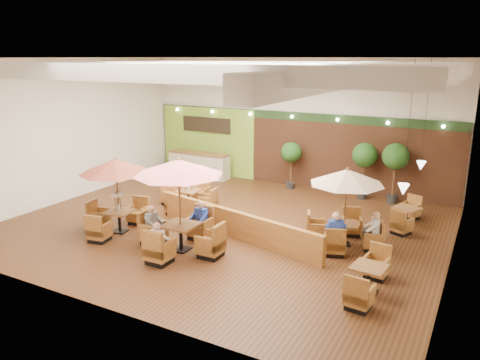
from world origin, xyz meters
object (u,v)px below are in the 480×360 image
Objects in this scene: table_0 at (115,179)px; table_1 at (179,189)px; table_5 at (406,217)px; topiary_2 at (395,159)px; booth_divider at (236,225)px; table_2 at (346,192)px; diner_0 at (159,238)px; table_3 at (189,197)px; topiary_1 at (365,157)px; diner_1 at (200,216)px; table_4 at (368,280)px; service_counter at (199,165)px; diner_4 at (374,226)px; diner_2 at (153,221)px; diner_3 at (336,229)px; topiary_0 at (291,154)px.

table_1 is at bearing -16.01° from table_0.
topiary_2 is at bearing 133.72° from table_5.
table_2 is at bearing 32.38° from booth_divider.
diner_0 reaches higher than table_5.
topiary_1 is (5.46, 4.31, 1.27)m from table_3.
diner_1 is at bearing -118.92° from table_5.
table_4 is (8.15, -0.20, -1.45)m from table_0.
topiary_1 is 3.04× the size of diner_0.
table_0 is at bearing -77.24° from service_counter.
table_3 is 7.07m from topiary_1.
table_2 is 3.21m from table_5.
table_0 is 1.11× the size of topiary_1.
diner_0 reaches higher than diner_4.
table_2 is 3.36× the size of diner_4.
table_4 is 3.17× the size of diner_2.
diner_0 is 0.99× the size of diner_1.
diner_0 reaches higher than table_4.
diner_3 is (4.08, 1.82, -1.11)m from table_1.
table_0 reaches higher than diner_4.
table_5 is 1.18× the size of topiary_0.
service_counter is at bearing 92.34° from table_0.
diner_2 reaches higher than diner_4.
topiary_1 is 1.18m from topiary_2.
diner_0 is (0.00, -1.02, -1.15)m from table_1.
topiary_1 is 8.97m from diner_2.
table_2 is at bearing -30.01° from service_counter.
booth_divider is 7.44× the size of diner_3.
table_3 reaches higher than diner_2.
service_counter is 4.68m from table_3.
service_counter is 7.98m from booth_divider.
topiary_0 is 0.86× the size of topiary_2.
table_4 is 1.00× the size of topiary_2.
topiary_2 is 3.12× the size of diner_1.
topiary_2 is at bearing -117.20° from diner_1.
table_5 is at bearing -69.55° from topiary_2.
booth_divider is 2.73× the size of topiary_2.
diner_2 is (-1.02, -1.02, -0.00)m from diner_1.
booth_divider is 2.69× the size of table_5.
table_3 is (-6.18, 0.75, -1.24)m from table_2.
diner_3 is (0.00, -0.88, -0.88)m from table_2.
diner_2 reaches higher than table_5.
table_3 is 6.40m from diner_3.
diner_2 is (-5.11, -2.70, -0.92)m from table_2.
diner_2 is at bearing -66.37° from service_counter.
table_5 is at bearing 44.95° from diner_3.
diner_2 is at bearing 51.77° from diner_1.
table_5 is 1.06× the size of topiary_1.
topiary_1 is 9.45m from diner_0.
topiary_1 is at bearing -180.00° from topiary_2.
table_2 is at bearing -95.09° from table_5.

